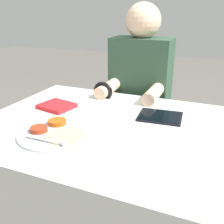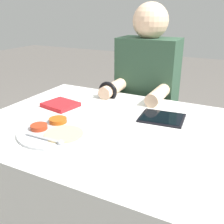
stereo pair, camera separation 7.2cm
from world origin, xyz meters
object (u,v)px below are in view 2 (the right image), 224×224
red_notebook (61,105)px  person_diner (146,110)px  thali_tray (56,131)px  tablet_device (162,118)px

red_notebook → person_diner: size_ratio=0.15×
thali_tray → red_notebook: thali_tray is taller
thali_tray → tablet_device: thali_tray is taller
thali_tray → tablet_device: 0.47m
red_notebook → tablet_device: size_ratio=0.87×
red_notebook → tablet_device: red_notebook is taller
red_notebook → person_diner: 0.58m
tablet_device → thali_tray: bearing=-135.8°
red_notebook → tablet_device: (0.50, 0.08, -0.00)m
tablet_device → person_diner: (-0.22, 0.41, -0.14)m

